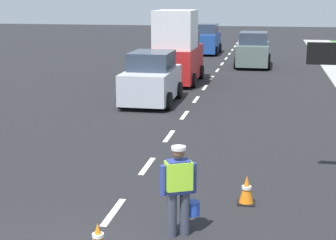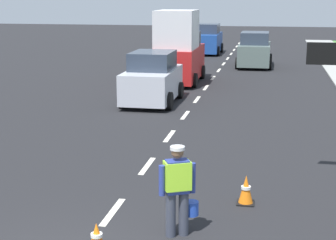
# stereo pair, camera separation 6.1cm
# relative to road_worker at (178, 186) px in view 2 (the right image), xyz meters

# --- Properties ---
(ground_plane) EXTENTS (96.00, 96.00, 0.00)m
(ground_plane) POSITION_rel_road_worker_xyz_m (-1.47, 19.07, -0.93)
(ground_plane) COLOR black
(lane_center_line) EXTENTS (0.14, 46.40, 0.01)m
(lane_center_line) POSITION_rel_road_worker_xyz_m (-1.47, 23.27, -0.93)
(lane_center_line) COLOR silver
(lane_center_line) RESTS_ON ground
(road_worker) EXTENTS (0.66, 0.58, 1.67)m
(road_worker) POSITION_rel_road_worker_xyz_m (0.00, 0.00, 0.00)
(road_worker) COLOR #383D4C
(road_worker) RESTS_ON ground
(traffic_cone_near) EXTENTS (0.36, 0.36, 0.51)m
(traffic_cone_near) POSITION_rel_road_worker_xyz_m (-1.24, -0.89, -0.68)
(traffic_cone_near) COLOR black
(traffic_cone_near) RESTS_ON ground
(traffic_cone_far) EXTENTS (0.36, 0.36, 0.61)m
(traffic_cone_far) POSITION_rel_road_worker_xyz_m (1.12, 1.74, -0.63)
(traffic_cone_far) COLOR black
(traffic_cone_far) RESTS_ON ground
(delivery_truck) EXTENTS (2.16, 4.60, 3.54)m
(delivery_truck) POSITION_rel_road_worker_xyz_m (-2.96, 16.92, 0.68)
(delivery_truck) COLOR red
(delivery_truck) RESTS_ON ground
(car_oncoming_lead) EXTENTS (2.07, 3.88, 2.05)m
(car_oncoming_lead) POSITION_rel_road_worker_xyz_m (-3.14, 11.81, 0.02)
(car_oncoming_lead) COLOR silver
(car_oncoming_lead) RESTS_ON ground
(car_outgoing_far) EXTENTS (2.09, 4.10, 2.08)m
(car_outgoing_far) POSITION_rel_road_worker_xyz_m (0.46, 23.82, 0.04)
(car_outgoing_far) COLOR slate
(car_outgoing_far) RESTS_ON ground
(car_oncoming_third) EXTENTS (2.09, 4.22, 2.19)m
(car_oncoming_third) POSITION_rel_road_worker_xyz_m (-3.22, 30.56, 0.09)
(car_oncoming_third) COLOR #1E4799
(car_oncoming_third) RESTS_ON ground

